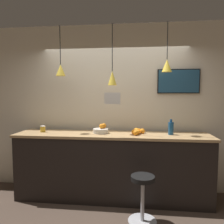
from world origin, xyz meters
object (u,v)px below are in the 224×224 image
bar_stool (143,193)px  mounted_tv (178,81)px  juice_bottle (171,128)px  spread_jar (43,129)px  fruit_bowl (101,130)px

bar_stool → mounted_tv: mounted_tv is taller
juice_bottle → spread_jar: 2.10m
mounted_tv → juice_bottle: bearing=-115.0°
fruit_bowl → juice_bottle: bearing=-0.5°
bar_stool → mounted_tv: bearing=58.5°
juice_bottle → mounted_tv: bearing=65.0°
bar_stool → fruit_bowl: (-0.66, 0.65, 0.72)m
juice_bottle → mounted_tv: 0.83m
mounted_tv → fruit_bowl: bearing=-165.3°
spread_jar → juice_bottle: bearing=0.0°
bar_stool → mounted_tv: (0.60, 0.99, 1.51)m
spread_jar → mounted_tv: bearing=8.6°
bar_stool → spread_jar: 1.91m
fruit_bowl → spread_jar: 0.99m
bar_stool → spread_jar: (-1.65, 0.64, 0.72)m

